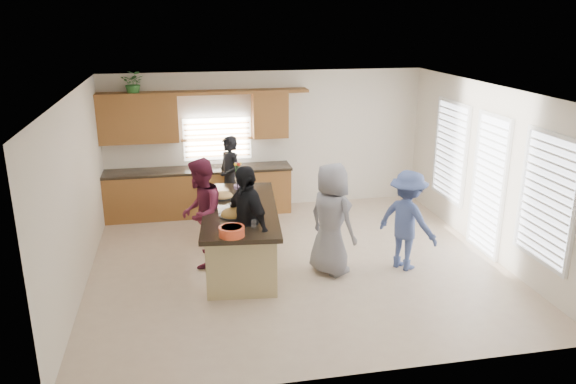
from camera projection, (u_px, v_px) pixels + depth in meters
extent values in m
plane|color=beige|center=(296.00, 264.00, 9.12)|extent=(6.50, 6.50, 0.00)
cube|color=silver|center=(266.00, 140.00, 11.50)|extent=(6.50, 0.02, 2.80)
cube|color=silver|center=(356.00, 261.00, 5.89)|extent=(6.50, 0.02, 2.80)
cube|color=silver|center=(77.00, 194.00, 8.10)|extent=(0.02, 6.00, 2.80)
cube|color=silver|center=(488.00, 170.00, 9.29)|extent=(0.02, 6.00, 2.80)
cube|color=white|center=(297.00, 90.00, 8.27)|extent=(6.50, 6.00, 0.02)
cube|color=brown|center=(199.00, 193.00, 11.24)|extent=(3.65, 0.62, 0.90)
cube|color=black|center=(198.00, 170.00, 11.09)|extent=(3.70, 0.65, 0.05)
cube|color=brown|center=(138.00, 119.00, 10.70)|extent=(1.50, 0.36, 0.90)
cube|color=brown|center=(270.00, 115.00, 11.17)|extent=(0.70, 0.36, 0.90)
cube|color=brown|center=(204.00, 92.00, 10.79)|extent=(4.05, 0.40, 0.06)
cube|color=brown|center=(217.00, 139.00, 11.26)|extent=(1.35, 0.08, 0.85)
cube|color=white|center=(450.00, 151.00, 10.49)|extent=(0.06, 1.10, 1.75)
cube|color=white|center=(488.00, 185.00, 9.26)|extent=(0.06, 0.85, 2.25)
cube|color=white|center=(547.00, 199.00, 7.78)|extent=(0.06, 1.10, 1.75)
cube|color=tan|center=(241.00, 237.00, 9.03)|extent=(1.25, 2.59, 0.88)
cube|color=black|center=(240.00, 210.00, 8.89)|extent=(1.42, 2.80, 0.07)
cube|color=black|center=(242.00, 260.00, 9.16)|extent=(1.17, 2.50, 0.08)
cylinder|color=black|center=(234.00, 215.00, 8.51)|extent=(0.45, 0.45, 0.02)
ellipsoid|color=#BF903C|center=(234.00, 214.00, 8.50)|extent=(0.40, 0.40, 0.18)
cylinder|color=black|center=(244.00, 203.00, 9.03)|extent=(0.46, 0.46, 0.02)
ellipsoid|color=#BF903C|center=(244.00, 202.00, 9.03)|extent=(0.41, 0.41, 0.19)
cylinder|color=black|center=(223.00, 197.00, 9.34)|extent=(0.38, 0.38, 0.02)
ellipsoid|color=tan|center=(222.00, 196.00, 9.34)|extent=(0.34, 0.34, 0.16)
cylinder|color=#E9502A|center=(232.00, 231.00, 7.73)|extent=(0.36, 0.36, 0.14)
cylinder|color=beige|center=(232.00, 228.00, 7.71)|extent=(0.29, 0.29, 0.04)
cylinder|color=white|center=(254.00, 224.00, 8.04)|extent=(0.08, 0.08, 0.11)
cylinder|color=#B083BF|center=(240.00, 187.00, 9.86)|extent=(0.23, 0.23, 0.06)
cylinder|color=silver|center=(238.00, 182.00, 9.91)|extent=(0.12, 0.12, 0.18)
imported|color=#337A30|center=(134.00, 83.00, 10.49)|extent=(0.51, 0.48, 0.47)
imported|color=black|center=(230.00, 177.00, 10.97)|extent=(0.64, 0.71, 1.64)
imported|color=maroon|center=(201.00, 213.00, 8.86)|extent=(0.84, 0.98, 1.75)
imported|color=black|center=(246.00, 225.00, 8.30)|extent=(0.83, 1.15, 1.81)
imported|color=#3D4E85|center=(407.00, 220.00, 8.76)|extent=(1.07, 1.19, 1.60)
imported|color=slate|center=(331.00, 219.00, 8.58)|extent=(0.92, 1.03, 1.76)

